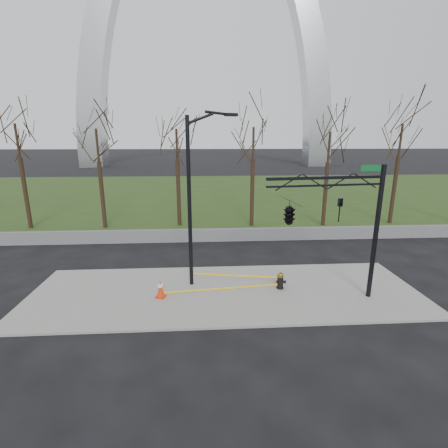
{
  "coord_description": "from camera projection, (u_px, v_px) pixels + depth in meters",
  "views": [
    {
      "loc": [
        -0.92,
        -13.76,
        6.96
      ],
      "look_at": [
        0.05,
        2.0,
        2.82
      ],
      "focal_mm": 25.79,
      "sensor_mm": 36.0,
      "label": 1
    }
  ],
  "objects": [
    {
      "name": "street_light",
      "position": [
        194.0,
        191.0,
        14.71
      ],
      "size": [
        2.35,
        0.76,
        8.21
      ],
      "rotation": [
        0.0,
        0.0,
        0.25
      ],
      "color": "black",
      "rests_on": "ground"
    },
    {
      "name": "sidewalk",
      "position": [
        226.0,
        292.0,
        15.09
      ],
      "size": [
        18.0,
        6.0,
        0.1
      ],
      "primitive_type": "cube",
      "color": "gray",
      "rests_on": "ground"
    },
    {
      "name": "fire_hydrant",
      "position": [
        281.0,
        281.0,
        15.25
      ],
      "size": [
        0.52,
        0.35,
        0.84
      ],
      "rotation": [
        0.0,
        0.0,
        -0.34
      ],
      "color": "black",
      "rests_on": "sidewalk"
    },
    {
      "name": "traffic_cone",
      "position": [
        160.0,
        289.0,
        14.38
      ],
      "size": [
        0.52,
        0.52,
        0.8
      ],
      "rotation": [
        0.0,
        0.0,
        -0.32
      ],
      "color": "red",
      "rests_on": "sidewalk"
    },
    {
      "name": "gateway_arch",
      "position": [
        206.0,
        33.0,
        79.27
      ],
      "size": [
        66.0,
        6.0,
        65.0
      ],
      "primitive_type": null,
      "color": "#B5B8BC",
      "rests_on": "ground"
    },
    {
      "name": "caution_tape",
      "position": [
        228.0,
        283.0,
        15.11
      ],
      "size": [
        5.56,
        1.29,
        0.43
      ],
      "color": "yellow",
      "rests_on": "ground"
    },
    {
      "name": "ground",
      "position": [
        226.0,
        293.0,
        15.1
      ],
      "size": [
        500.0,
        500.0,
        0.0
      ],
      "primitive_type": "plane",
      "color": "black",
      "rests_on": "ground"
    },
    {
      "name": "grass_strip",
      "position": [
        211.0,
        192.0,
        44.06
      ],
      "size": [
        120.0,
        40.0,
        0.06
      ],
      "primitive_type": "cube",
      "color": "#263F17",
      "rests_on": "ground"
    },
    {
      "name": "tree_row",
      "position": [
        215.0,
        169.0,
        25.49
      ],
      "size": [
        45.92,
        4.0,
        9.42
      ],
      "color": "black",
      "rests_on": "ground"
    },
    {
      "name": "guardrail",
      "position": [
        218.0,
        235.0,
        22.71
      ],
      "size": [
        60.0,
        0.3,
        0.9
      ],
      "primitive_type": "cube",
      "color": "#59595B",
      "rests_on": "ground"
    },
    {
      "name": "traffic_signal_mast",
      "position": [
        307.0,
        212.0,
        12.99
      ],
      "size": [
        5.07,
        2.53,
        6.0
      ],
      "rotation": [
        0.0,
        0.0,
        0.12
      ],
      "color": "black",
      "rests_on": "ground"
    }
  ]
}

